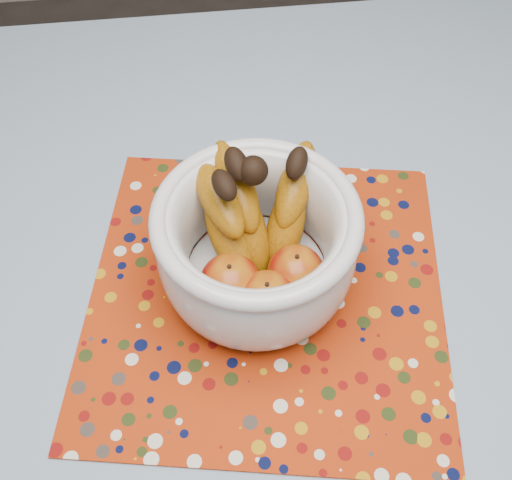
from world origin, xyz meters
TOP-DOWN VIEW (x-y plane):
  - table at (0.00, 0.00)m, footprint 1.20×1.20m
  - tablecloth at (0.00, 0.00)m, footprint 1.32×1.32m
  - placemat at (-0.01, 0.03)m, footprint 0.52×0.52m
  - fruit_bowl at (-0.02, 0.06)m, footprint 0.25×0.26m

SIDE VIEW (x-z plane):
  - table at x=0.00m, z-range 0.30..1.05m
  - tablecloth at x=0.00m, z-range 0.75..0.76m
  - placemat at x=-0.01m, z-range 0.76..0.76m
  - fruit_bowl at x=-0.02m, z-range 0.76..0.94m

